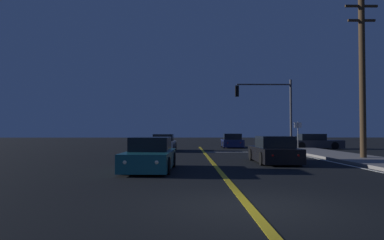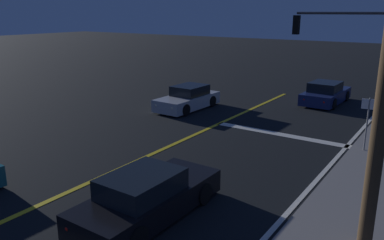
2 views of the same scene
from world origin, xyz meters
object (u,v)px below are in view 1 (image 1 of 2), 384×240
object	(u,v)px
car_following_oncoming_charcoal	(314,142)
car_lead_oncoming_silver	(164,144)
traffic_signal_near_right	(270,103)
car_distant_tail_teal	(150,156)
street_sign_corner	(298,132)
utility_pole_right	(362,74)
car_mid_block_black	(274,151)
car_side_waiting_navy	(232,141)

from	to	relation	value
car_following_oncoming_charcoal	car_lead_oncoming_silver	world-z (taller)	same
car_lead_oncoming_silver	traffic_signal_near_right	xyz separation A→B (m)	(8.70, 0.60, 3.33)
car_distant_tail_teal	street_sign_corner	world-z (taller)	street_sign_corner
utility_pole_right	street_sign_corner	world-z (taller)	utility_pole_right
car_following_oncoming_charcoal	street_sign_corner	size ratio (longest dim) A/B	2.08
traffic_signal_near_right	street_sign_corner	bearing A→B (deg)	116.17
car_mid_block_black	car_lead_oncoming_silver	world-z (taller)	same
car_side_waiting_navy	car_following_oncoming_charcoal	world-z (taller)	same
car_following_oncoming_charcoal	utility_pole_right	bearing A→B (deg)	-7.42
traffic_signal_near_right	street_sign_corner	distance (m)	3.92
car_following_oncoming_charcoal	car_mid_block_black	size ratio (longest dim) A/B	1.00
car_following_oncoming_charcoal	car_distant_tail_teal	xyz separation A→B (m)	(-12.81, -17.38, -0.00)
street_sign_corner	traffic_signal_near_right	bearing A→B (deg)	116.17
traffic_signal_near_right	street_sign_corner	xyz separation A→B (m)	(1.38, -2.80, -2.38)
utility_pole_right	car_lead_oncoming_silver	bearing A→B (deg)	141.05
utility_pole_right	street_sign_corner	xyz separation A→B (m)	(-1.40, 7.07, -3.17)
car_distant_tail_teal	utility_pole_right	distance (m)	12.85
car_side_waiting_navy	traffic_signal_near_right	world-z (taller)	traffic_signal_near_right
car_mid_block_black	street_sign_corner	xyz separation A→B (m)	(3.89, 8.65, 0.95)
car_distant_tail_teal	car_mid_block_black	xyz separation A→B (m)	(5.85, 3.34, 0.00)
car_following_oncoming_charcoal	utility_pole_right	distance (m)	13.24
car_following_oncoming_charcoal	traffic_signal_near_right	distance (m)	6.14
car_side_waiting_navy	car_following_oncoming_charcoal	distance (m)	7.47
car_mid_block_black	traffic_signal_near_right	world-z (taller)	traffic_signal_near_right
car_following_oncoming_charcoal	car_mid_block_black	distance (m)	15.67
car_following_oncoming_charcoal	car_mid_block_black	bearing A→B (deg)	-26.13
street_sign_corner	utility_pole_right	bearing A→B (deg)	-78.80
car_following_oncoming_charcoal	utility_pole_right	world-z (taller)	utility_pole_right
utility_pole_right	car_mid_block_black	bearing A→B (deg)	-163.41
car_mid_block_black	utility_pole_right	xyz separation A→B (m)	(5.29, 1.57, 4.12)
car_mid_block_black	street_sign_corner	world-z (taller)	street_sign_corner
car_lead_oncoming_silver	street_sign_corner	size ratio (longest dim) A/B	1.91
car_side_waiting_navy	car_mid_block_black	world-z (taller)	same
car_side_waiting_navy	car_lead_oncoming_silver	bearing A→B (deg)	-134.55
car_following_oncoming_charcoal	car_distant_tail_teal	world-z (taller)	same
utility_pole_right	street_sign_corner	size ratio (longest dim) A/B	4.00
car_lead_oncoming_silver	street_sign_corner	bearing A→B (deg)	169.20
car_lead_oncoming_silver	utility_pole_right	xyz separation A→B (m)	(11.47, -9.27, 4.12)
car_mid_block_black	car_lead_oncoming_silver	distance (m)	12.49
traffic_signal_near_right	street_sign_corner	size ratio (longest dim) A/B	2.55
traffic_signal_near_right	utility_pole_right	size ratio (longest dim) A/B	0.64
car_distant_tail_teal	car_side_waiting_navy	bearing A→B (deg)	-104.06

